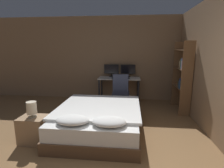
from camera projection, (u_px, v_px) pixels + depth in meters
wall_back at (118, 59)px, 5.75m from camera, size 12.00×0.06×2.70m
wall_side_right at (215, 67)px, 3.25m from camera, size 0.06×12.00×2.70m
bed at (99, 120)px, 3.56m from camera, size 1.66×1.92×0.60m
nightstand at (34, 130)px, 3.17m from camera, size 0.47×0.37×0.49m
bedside_lamp at (32, 108)px, 3.08m from camera, size 0.17×0.17×0.28m
desk at (119, 81)px, 5.52m from camera, size 1.31×0.59×0.78m
monitor_left at (111, 70)px, 5.67m from camera, size 0.47×0.16×0.40m
monitor_right at (128, 70)px, 5.61m from camera, size 0.47×0.16×0.40m
keyboard at (119, 78)px, 5.31m from camera, size 0.42×0.13×0.02m
computer_mouse at (129, 78)px, 5.28m from camera, size 0.07×0.05×0.04m
office_chair at (121, 95)px, 4.90m from camera, size 0.52×0.52×1.01m
bookshelf at (183, 74)px, 4.57m from camera, size 0.28×0.90×1.87m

